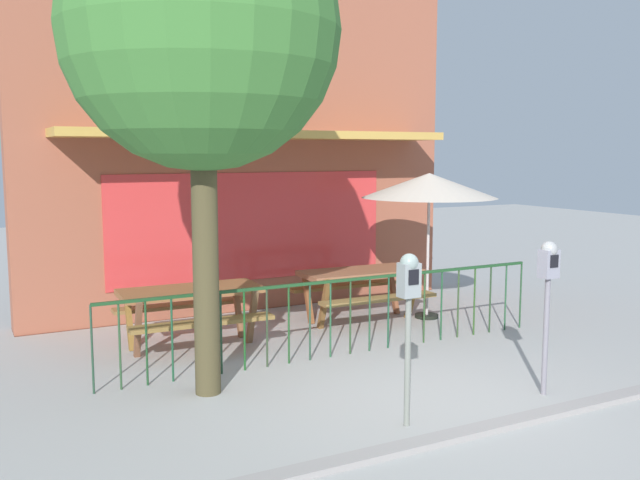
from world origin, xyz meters
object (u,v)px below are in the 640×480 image
(parking_meter_near, at_px, (409,294))
(parking_meter_far, at_px, (548,277))
(patio_umbrella, at_px, (429,186))
(picnic_table_left, at_px, (191,301))
(street_tree, at_px, (201,33))
(picnic_table_right, at_px, (360,281))

(parking_meter_near, height_order, parking_meter_far, parking_meter_far)
(patio_umbrella, bearing_deg, picnic_table_left, 178.03)
(picnic_table_left, bearing_deg, parking_meter_far, -51.88)
(picnic_table_left, bearing_deg, patio_umbrella, -1.97)
(picnic_table_left, relative_size, patio_umbrella, 0.83)
(patio_umbrella, relative_size, street_tree, 0.43)
(patio_umbrella, bearing_deg, picnic_table_right, 163.40)
(picnic_table_left, height_order, patio_umbrella, patio_umbrella)
(patio_umbrella, bearing_deg, street_tree, -157.66)
(patio_umbrella, bearing_deg, parking_meter_near, -128.81)
(picnic_table_right, distance_m, patio_umbrella, 1.75)
(picnic_table_left, xyz_separation_m, street_tree, (-0.38, -1.79, 3.08))
(picnic_table_left, distance_m, parking_meter_far, 4.45)
(picnic_table_left, xyz_separation_m, parking_meter_far, (2.72, -3.47, 0.64))
(parking_meter_near, height_order, street_tree, street_tree)
(patio_umbrella, height_order, parking_meter_far, patio_umbrella)
(parking_meter_near, bearing_deg, patio_umbrella, 51.19)
(picnic_table_left, xyz_separation_m, parking_meter_near, (0.97, -3.49, 0.63))
(picnic_table_left, height_order, street_tree, street_tree)
(street_tree, bearing_deg, patio_umbrella, 22.34)
(patio_umbrella, height_order, parking_meter_near, patio_umbrella)
(picnic_table_right, height_order, parking_meter_near, parking_meter_near)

